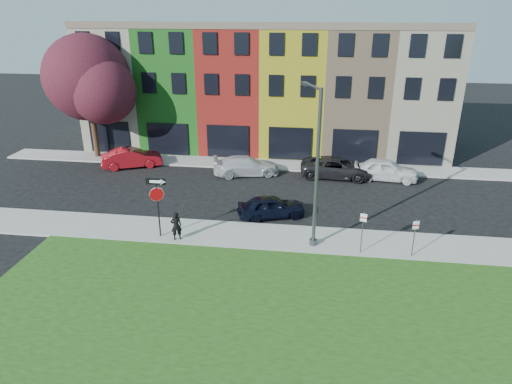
# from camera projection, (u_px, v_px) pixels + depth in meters

# --- Properties ---
(ground) EXTENTS (120.00, 120.00, 0.00)m
(ground) POSITION_uv_depth(u_px,v_px,m) (267.00, 268.00, 21.83)
(ground) COLOR black
(ground) RESTS_ON ground
(sidewalk_near) EXTENTS (40.00, 3.00, 0.12)m
(sidewalk_near) POSITION_uv_depth(u_px,v_px,m) (310.00, 240.00, 24.31)
(sidewalk_near) COLOR gray
(sidewalk_near) RESTS_ON ground
(sidewalk_far) EXTENTS (40.00, 2.40, 0.12)m
(sidewalk_far) POSITION_uv_depth(u_px,v_px,m) (251.00, 164.00, 35.93)
(sidewalk_far) COLOR gray
(sidewalk_far) RESTS_ON ground
(grass_park) EXTENTS (40.00, 16.00, 0.10)m
(grass_park) POSITION_uv_depth(u_px,v_px,m) (483.00, 378.00, 15.32)
(grass_park) COLOR #204513
(grass_park) RESTS_ON ground
(rowhouse_block) EXTENTS (30.00, 10.12, 10.00)m
(rowhouse_block) POSITION_uv_depth(u_px,v_px,m) (266.00, 88.00, 39.66)
(rowhouse_block) COLOR beige
(rowhouse_block) RESTS_ON ground
(stop_sign) EXTENTS (1.05, 0.11, 3.32)m
(stop_sign) POSITION_uv_depth(u_px,v_px,m) (157.00, 196.00, 23.69)
(stop_sign) COLOR black
(stop_sign) RESTS_ON sidewalk_near
(man) EXTENTS (0.86, 0.81, 1.58)m
(man) POSITION_uv_depth(u_px,v_px,m) (176.00, 226.00, 23.95)
(man) COLOR black
(man) RESTS_ON sidewalk_near
(sedan_near) EXTENTS (4.02, 4.92, 1.34)m
(sedan_near) POSITION_uv_depth(u_px,v_px,m) (271.00, 207.00, 26.81)
(sedan_near) COLOR black
(sedan_near) RESTS_ON ground
(parked_car_red) EXTENTS (4.92, 5.68, 1.49)m
(parked_car_red) POSITION_uv_depth(u_px,v_px,m) (132.00, 158.00, 35.10)
(parked_car_red) COLOR maroon
(parked_car_red) RESTS_ON ground
(parked_car_silver) EXTENTS (4.48, 5.85, 1.40)m
(parked_car_silver) POSITION_uv_depth(u_px,v_px,m) (246.00, 166.00, 33.53)
(parked_car_silver) COLOR silver
(parked_car_silver) RESTS_ON ground
(parked_car_dark) EXTENTS (2.94, 5.49, 1.46)m
(parked_car_dark) POSITION_uv_depth(u_px,v_px,m) (337.00, 168.00, 33.06)
(parked_car_dark) COLOR black
(parked_car_dark) RESTS_ON ground
(parked_car_white) EXTENTS (2.66, 4.85, 1.54)m
(parked_car_white) POSITION_uv_depth(u_px,v_px,m) (386.00, 170.00, 32.53)
(parked_car_white) COLOR white
(parked_car_white) RESTS_ON ground
(street_lamp) EXTENTS (1.22, 2.44, 8.07)m
(street_lamp) POSITION_uv_depth(u_px,v_px,m) (315.00, 169.00, 22.35)
(street_lamp) COLOR #4B4D50
(street_lamp) RESTS_ON sidewalk_near
(parking_sign_a) EXTENTS (0.32, 0.12, 2.25)m
(parking_sign_a) POSITION_uv_depth(u_px,v_px,m) (363.00, 227.00, 22.42)
(parking_sign_a) COLOR #4B4D50
(parking_sign_a) RESTS_ON sidewalk_near
(parking_sign_b) EXTENTS (0.31, 0.13, 1.98)m
(parking_sign_b) POSITION_uv_depth(u_px,v_px,m) (415.00, 233.00, 22.17)
(parking_sign_b) COLOR #4B4D50
(parking_sign_b) RESTS_ON sidewalk_near
(tree_purple) EXTENTS (7.94, 6.95, 9.65)m
(tree_purple) POSITION_uv_depth(u_px,v_px,m) (89.00, 80.00, 35.29)
(tree_purple) COLOR black
(tree_purple) RESTS_ON sidewalk_far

